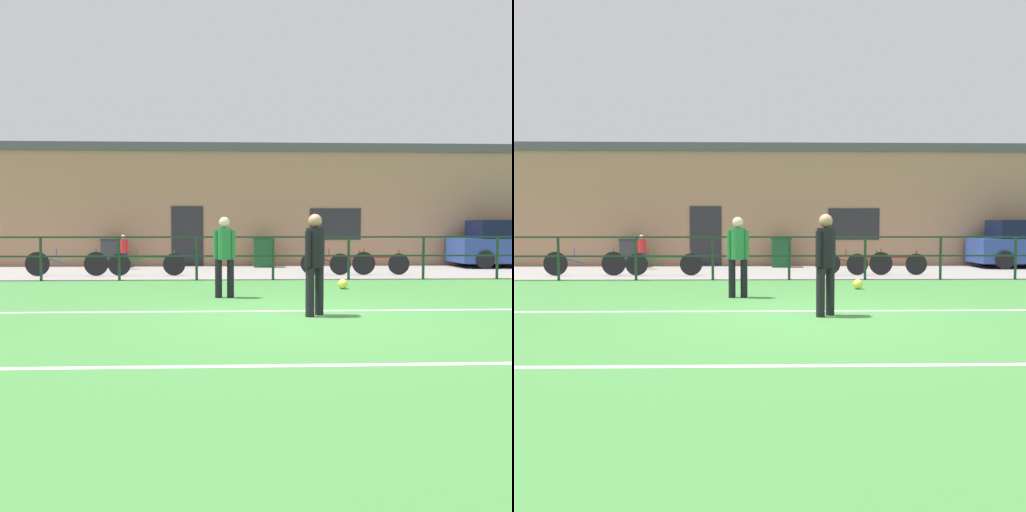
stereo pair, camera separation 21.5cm
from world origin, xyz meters
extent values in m
cube|color=#42843D|center=(0.00, 0.00, -0.02)|extent=(60.00, 44.00, 0.04)
cube|color=white|center=(0.00, 0.67, 0.00)|extent=(36.00, 0.11, 0.00)
cube|color=white|center=(0.00, -2.97, 0.00)|extent=(36.00, 0.11, 0.00)
cube|color=gray|center=(0.00, 8.50, 0.01)|extent=(48.00, 5.00, 0.02)
cylinder|color=#193823|center=(-6.00, 6.00, 0.57)|extent=(0.07, 0.07, 1.15)
cylinder|color=#193823|center=(-4.00, 6.00, 0.57)|extent=(0.07, 0.07, 1.15)
cylinder|color=#193823|center=(-2.00, 6.00, 0.57)|extent=(0.07, 0.07, 1.15)
cylinder|color=#193823|center=(0.00, 6.00, 0.57)|extent=(0.07, 0.07, 1.15)
cylinder|color=#193823|center=(2.00, 6.00, 0.57)|extent=(0.07, 0.07, 1.15)
cylinder|color=#193823|center=(4.00, 6.00, 0.57)|extent=(0.07, 0.07, 1.15)
cylinder|color=#193823|center=(6.00, 6.00, 0.57)|extent=(0.07, 0.07, 1.15)
cube|color=#193823|center=(0.00, 6.00, 1.13)|extent=(36.00, 0.04, 0.04)
cube|color=#193823|center=(0.00, 6.00, 0.63)|extent=(36.00, 0.04, 0.04)
cube|color=#A37A5B|center=(0.00, 12.20, 2.00)|extent=(28.00, 2.40, 4.01)
cube|color=#232328|center=(-2.63, 10.98, 1.05)|extent=(1.10, 0.04, 2.10)
cube|color=#232328|center=(2.57, 10.98, 1.48)|extent=(1.80, 0.04, 1.10)
cube|color=#4C4C51|center=(0.00, 12.20, 4.16)|extent=(28.00, 2.56, 0.30)
cylinder|color=black|center=(0.14, 0.06, 0.38)|extent=(0.14, 0.14, 0.76)
cylinder|color=black|center=(0.31, 0.23, 0.38)|extent=(0.14, 0.14, 0.76)
cylinder|color=black|center=(0.23, 0.15, 1.08)|extent=(0.28, 0.28, 0.63)
sphere|color=#A37556|center=(0.23, 0.15, 1.50)|extent=(0.22, 0.22, 0.22)
cylinder|color=black|center=(0.10, 0.03, 1.06)|extent=(0.10, 0.10, 0.56)
cylinder|color=black|center=(0.35, 0.26, 1.06)|extent=(0.10, 0.10, 0.56)
cylinder|color=black|center=(-1.34, 2.44, 0.38)|extent=(0.14, 0.14, 0.76)
cylinder|color=black|center=(-1.11, 2.45, 0.38)|extent=(0.14, 0.14, 0.76)
cylinder|color=#237038|center=(-1.22, 2.45, 1.07)|extent=(0.28, 0.28, 0.63)
sphere|color=beige|center=(-1.22, 2.45, 1.49)|extent=(0.21, 0.21, 0.21)
cylinder|color=#237038|center=(-1.39, 2.44, 1.05)|extent=(0.10, 0.10, 0.56)
cylinder|color=#237038|center=(-1.06, 2.45, 1.05)|extent=(0.10, 0.10, 0.56)
sphere|color=#E5E04C|center=(1.42, 3.87, 0.11)|extent=(0.22, 0.22, 0.22)
cylinder|color=#232D4C|center=(-4.50, 9.58, 0.28)|extent=(0.10, 0.10, 0.53)
cylinder|color=#232D4C|center=(-4.66, 9.56, 0.28)|extent=(0.10, 0.10, 0.53)
cylinder|color=red|center=(-4.58, 9.57, 0.76)|extent=(0.19, 0.19, 0.44)
sphere|color=beige|center=(-4.58, 9.57, 1.06)|extent=(0.15, 0.15, 0.15)
cylinder|color=red|center=(-4.46, 9.59, 0.75)|extent=(0.07, 0.07, 0.39)
cylinder|color=red|center=(-4.70, 9.56, 0.75)|extent=(0.07, 0.07, 0.39)
cylinder|color=black|center=(7.14, 9.19, 0.32)|extent=(0.60, 0.18, 0.60)
cylinder|color=black|center=(7.14, 10.78, 0.32)|extent=(0.60, 0.18, 0.60)
cylinder|color=black|center=(-4.24, 7.20, 0.33)|extent=(0.63, 0.04, 0.63)
cylinder|color=black|center=(-2.71, 7.20, 0.33)|extent=(0.63, 0.04, 0.63)
cube|color=#1E6633|center=(-3.47, 7.20, 0.54)|extent=(1.19, 0.04, 0.04)
cube|color=#1E6633|center=(-3.85, 7.20, 0.44)|extent=(0.75, 0.03, 0.23)
cylinder|color=#1E6633|center=(-3.74, 7.20, 0.64)|extent=(0.03, 0.03, 0.20)
cylinder|color=#1E6633|center=(-2.71, 7.20, 0.61)|extent=(0.03, 0.03, 0.28)
cylinder|color=black|center=(2.01, 7.20, 0.33)|extent=(0.61, 0.04, 0.61)
cylinder|color=black|center=(3.70, 7.20, 0.33)|extent=(0.61, 0.04, 0.61)
cube|color=maroon|center=(2.86, 7.20, 0.52)|extent=(1.32, 0.04, 0.04)
cube|color=maroon|center=(2.44, 7.20, 0.42)|extent=(0.83, 0.03, 0.22)
cylinder|color=maroon|center=(2.56, 7.20, 0.62)|extent=(0.03, 0.03, 0.20)
cylinder|color=maroon|center=(3.70, 7.20, 0.59)|extent=(0.03, 0.03, 0.28)
cylinder|color=black|center=(1.20, 7.20, 0.35)|extent=(0.66, 0.04, 0.66)
cylinder|color=black|center=(2.69, 7.20, 0.35)|extent=(0.66, 0.04, 0.66)
cube|color=maroon|center=(1.95, 7.20, 0.56)|extent=(1.16, 0.04, 0.04)
cube|color=maroon|center=(1.57, 7.20, 0.46)|extent=(0.72, 0.03, 0.24)
cylinder|color=maroon|center=(1.69, 7.20, 0.66)|extent=(0.03, 0.03, 0.20)
cylinder|color=maroon|center=(2.69, 7.20, 0.63)|extent=(0.03, 0.03, 0.28)
cylinder|color=black|center=(-6.50, 7.20, 0.36)|extent=(0.67, 0.04, 0.67)
cylinder|color=black|center=(-4.88, 7.20, 0.36)|extent=(0.67, 0.04, 0.67)
cube|color=#234C99|center=(-5.69, 7.20, 0.58)|extent=(1.27, 0.04, 0.04)
cube|color=#234C99|center=(-6.10, 7.20, 0.47)|extent=(0.79, 0.03, 0.24)
cylinder|color=#234C99|center=(-5.98, 7.20, 0.68)|extent=(0.03, 0.03, 0.20)
cylinder|color=#234C99|center=(-4.88, 7.20, 0.65)|extent=(0.03, 0.03, 0.28)
cube|color=#194C28|center=(-0.02, 10.32, 0.50)|extent=(0.63, 0.53, 0.95)
cube|color=#143D20|center=(-0.02, 10.32, 1.01)|extent=(0.67, 0.57, 0.08)
cube|color=#33383D|center=(-5.14, 10.47, 0.47)|extent=(0.62, 0.52, 0.90)
cube|color=#282C30|center=(-5.14, 10.47, 0.96)|extent=(0.66, 0.56, 0.08)
camera|label=1|loc=(-1.07, -8.55, 1.42)|focal=39.15mm
camera|label=2|loc=(-0.86, -8.56, 1.42)|focal=39.15mm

